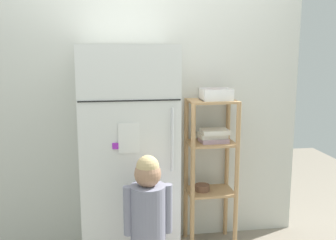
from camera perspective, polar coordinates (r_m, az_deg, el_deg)
The scene contains 5 objects.
kitchen_wall_back at distance 3.24m, azimuth -2.99°, elevation 0.63°, with size 2.58×0.03×2.15m, color silver.
refrigerator at distance 2.97m, azimuth -5.72°, elevation -5.26°, with size 0.69×0.61×1.65m.
child_standing at distance 2.57m, azimuth -2.91°, elevation -13.36°, with size 0.31×0.23×0.97m.
pantry_shelf_unit at distance 3.22m, azimuth 6.24°, elevation -5.22°, with size 0.39×0.30×1.22m.
fruit_bin at distance 3.13m, azimuth 7.05°, elevation 3.54°, with size 0.24×0.19×0.09m.
Camera 1 is at (-0.32, -2.84, 1.62)m, focal length 42.08 mm.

